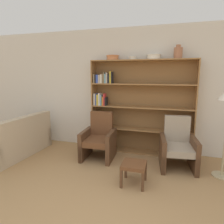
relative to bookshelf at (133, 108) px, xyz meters
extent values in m
cube|color=silver|center=(0.05, 0.16, 0.36)|extent=(12.00, 0.06, 2.75)
cube|color=olive|center=(-0.92, -0.03, 0.01)|extent=(0.02, 0.30, 2.05)
cube|color=olive|center=(1.28, -0.03, 0.01)|extent=(0.02, 0.30, 2.05)
cube|color=olive|center=(0.18, -0.03, 1.02)|extent=(2.18, 0.30, 0.03)
cube|color=olive|center=(0.18, -0.03, -1.00)|extent=(2.18, 0.30, 0.03)
cube|color=brown|center=(0.18, 0.12, 0.01)|extent=(2.18, 0.01, 2.05)
cube|color=#4C756B|center=(-0.88, -0.07, -0.90)|extent=(0.02, 0.18, 0.17)
cube|color=#669EB2|center=(-0.85, -0.08, -0.87)|extent=(0.02, 0.16, 0.24)
cube|color=orange|center=(-0.82, -0.07, -0.88)|extent=(0.04, 0.17, 0.20)
cube|color=#4C756B|center=(-0.78, -0.06, -0.87)|extent=(0.03, 0.19, 0.24)
cube|color=#669EB2|center=(-0.75, -0.08, -0.87)|extent=(0.02, 0.16, 0.23)
cube|color=#334CB2|center=(-0.72, -0.10, -0.88)|extent=(0.03, 0.13, 0.22)
cube|color=#B2A899|center=(-0.68, -0.06, -0.89)|extent=(0.04, 0.19, 0.20)
cube|color=#388C47|center=(-0.64, -0.07, -0.85)|extent=(0.03, 0.17, 0.27)
cube|color=white|center=(-0.60, -0.08, -0.88)|extent=(0.04, 0.16, 0.21)
cube|color=#4C756B|center=(-0.55, -0.09, -0.85)|extent=(0.04, 0.14, 0.28)
cube|color=olive|center=(0.18, -0.03, -0.48)|extent=(2.18, 0.30, 0.02)
cube|color=#B2A899|center=(-0.87, -0.06, -0.36)|extent=(0.04, 0.19, 0.20)
cube|color=#669EB2|center=(-0.82, -0.09, -0.36)|extent=(0.04, 0.13, 0.21)
cube|color=orange|center=(-0.78, -0.06, -0.36)|extent=(0.02, 0.19, 0.20)
cube|color=black|center=(-0.74, -0.08, -0.37)|extent=(0.04, 0.15, 0.18)
cube|color=#334CB2|center=(-0.71, -0.09, -0.34)|extent=(0.02, 0.13, 0.25)
cube|color=gold|center=(-0.68, -0.07, -0.34)|extent=(0.03, 0.17, 0.24)
cube|color=#388C47|center=(-0.65, -0.07, -0.34)|extent=(0.03, 0.17, 0.25)
cube|color=orange|center=(-0.62, -0.10, -0.35)|extent=(0.02, 0.12, 0.22)
cube|color=olive|center=(0.18, -0.03, 0.02)|extent=(2.18, 0.30, 0.02)
cube|color=#B2A899|center=(-0.87, -0.08, 0.17)|extent=(0.04, 0.16, 0.27)
cube|color=#334CB2|center=(-0.83, -0.07, 0.17)|extent=(0.02, 0.17, 0.26)
cube|color=gold|center=(-0.80, -0.09, 0.16)|extent=(0.04, 0.13, 0.25)
cube|color=white|center=(-0.76, -0.06, 0.18)|extent=(0.03, 0.19, 0.28)
cube|color=#669EB2|center=(-0.71, -0.09, 0.16)|extent=(0.03, 0.13, 0.24)
cube|color=orange|center=(-0.67, -0.10, 0.14)|extent=(0.03, 0.12, 0.20)
cube|color=red|center=(-0.64, -0.09, 0.17)|extent=(0.03, 0.14, 0.27)
cube|color=black|center=(-0.61, -0.07, 0.13)|extent=(0.02, 0.18, 0.18)
cube|color=olive|center=(0.18, -0.03, 0.52)|extent=(2.18, 0.30, 0.02)
cube|color=#7F6B4C|center=(-0.87, -0.07, 0.63)|extent=(0.03, 0.18, 0.19)
cube|color=black|center=(-0.84, -0.07, 0.63)|extent=(0.03, 0.18, 0.19)
cube|color=#334CB2|center=(-0.80, -0.06, 0.63)|extent=(0.04, 0.20, 0.19)
cube|color=#B2A899|center=(-0.75, -0.06, 0.63)|extent=(0.04, 0.19, 0.19)
cube|color=white|center=(-0.70, -0.06, 0.63)|extent=(0.03, 0.20, 0.20)
cube|color=#7F6B4C|center=(-0.67, -0.08, 0.64)|extent=(0.03, 0.15, 0.20)
cube|color=#7F6B4C|center=(-0.64, -0.09, 0.66)|extent=(0.02, 0.14, 0.25)
cube|color=#669EB2|center=(-0.61, -0.08, 0.64)|extent=(0.03, 0.15, 0.20)
cube|color=#B2A899|center=(-0.58, -0.06, 0.65)|extent=(0.03, 0.19, 0.23)
cube|color=black|center=(-0.53, -0.06, 0.63)|extent=(0.04, 0.19, 0.19)
cube|color=gold|center=(-0.49, -0.09, 0.67)|extent=(0.03, 0.14, 0.26)
cube|color=black|center=(-0.46, -0.09, 0.66)|extent=(0.02, 0.13, 0.25)
cylinder|color=#C67547|center=(-0.47, -0.03, 1.08)|extent=(0.26, 0.26, 0.10)
torus|color=#C67547|center=(-0.47, -0.03, 1.13)|extent=(0.28, 0.28, 0.02)
cylinder|color=silver|center=(-0.03, -0.03, 1.07)|extent=(0.15, 0.15, 0.07)
torus|color=silver|center=(-0.03, -0.03, 1.09)|extent=(0.17, 0.17, 0.02)
cylinder|color=silver|center=(0.41, -0.03, 1.08)|extent=(0.27, 0.27, 0.09)
torus|color=silver|center=(0.41, -0.03, 1.12)|extent=(0.30, 0.30, 0.02)
cylinder|color=#A36647|center=(0.88, -0.03, 1.14)|extent=(0.17, 0.17, 0.21)
cylinder|color=#A36647|center=(0.88, -0.03, 1.28)|extent=(0.09, 0.09, 0.05)
cube|color=tan|center=(-2.51, -0.93, -0.79)|extent=(0.98, 1.59, 0.43)
cube|color=tan|center=(-2.15, -0.95, -0.36)|extent=(0.25, 1.55, 0.43)
cube|color=tan|center=(-2.48, -0.22, -0.71)|extent=(0.91, 0.16, 0.59)
cube|color=#4C6B4C|center=(-2.29, -1.15, -0.40)|extent=(0.19, 0.37, 0.37)
cube|color=tan|center=(-2.27, -0.73, -0.40)|extent=(0.19, 0.37, 0.37)
cube|color=brown|center=(-0.31, -0.90, -0.84)|extent=(0.07, 0.07, 0.35)
cube|color=brown|center=(-0.88, -0.93, -0.84)|extent=(0.07, 0.07, 0.35)
cube|color=brown|center=(-0.35, -0.29, -0.84)|extent=(0.07, 0.07, 0.35)
cube|color=brown|center=(-0.91, -0.32, -0.84)|extent=(0.07, 0.07, 0.35)
cube|color=brown|center=(-0.61, -0.61, -0.63)|extent=(0.52, 0.67, 0.12)
cube|color=brown|center=(-0.63, -0.33, -0.33)|extent=(0.49, 0.15, 0.54)
cube|color=brown|center=(-0.33, -0.59, -0.72)|extent=(0.12, 0.68, 0.59)
cube|color=brown|center=(-0.89, -0.63, -0.72)|extent=(0.12, 0.68, 0.59)
cube|color=brown|center=(1.29, -0.88, -0.84)|extent=(0.08, 0.08, 0.35)
cube|color=brown|center=(0.73, -0.95, -0.84)|extent=(0.08, 0.08, 0.35)
cube|color=brown|center=(1.22, -0.27, -0.84)|extent=(0.08, 0.08, 0.35)
cube|color=brown|center=(0.65, -0.34, -0.84)|extent=(0.08, 0.08, 0.35)
cube|color=tan|center=(0.97, -0.61, -0.63)|extent=(0.55, 0.69, 0.12)
cube|color=tan|center=(0.94, -0.33, -0.33)|extent=(0.49, 0.18, 0.54)
cube|color=brown|center=(1.25, -0.58, -0.72)|extent=(0.16, 0.68, 0.59)
cube|color=brown|center=(0.69, -0.65, -0.72)|extent=(0.16, 0.68, 0.59)
cylinder|color=tan|center=(1.71, -0.71, -1.00)|extent=(0.32, 0.32, 0.02)
cube|color=brown|center=(0.12, -1.24, -0.86)|extent=(0.04, 0.04, 0.30)
cube|color=brown|center=(0.45, -1.24, -0.86)|extent=(0.04, 0.04, 0.30)
cube|color=brown|center=(0.12, -1.57, -0.86)|extent=(0.04, 0.04, 0.30)
cube|color=brown|center=(0.45, -1.57, -0.86)|extent=(0.04, 0.04, 0.30)
cube|color=brown|center=(0.29, -1.40, -0.68)|extent=(0.37, 0.37, 0.06)
camera|label=1|loc=(0.79, -4.33, 0.72)|focal=32.00mm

